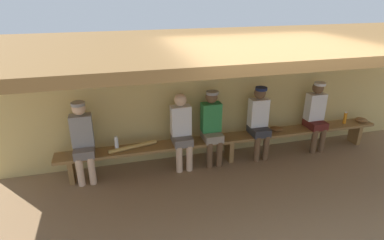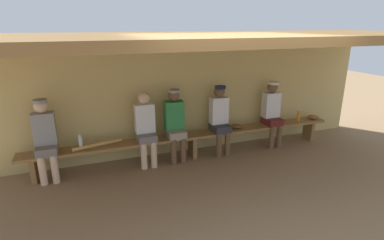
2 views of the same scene
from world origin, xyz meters
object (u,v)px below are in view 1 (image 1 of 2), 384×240
player_in_white (182,128)px  baseball_glove_dark_brown (361,120)px  baseball_glove_worn (276,129)px  player_shirtless_tan (259,119)px  player_leftmost (212,124)px  water_bottle_blue (345,118)px  baseball_bat (133,147)px  player_near_post (83,138)px  player_in_blue (316,113)px  water_bottle_orange (117,144)px  bench (229,141)px

player_in_white → baseball_glove_dark_brown: 3.71m
player_in_white → baseball_glove_worn: bearing=0.4°
player_shirtless_tan → player_leftmost: 0.91m
water_bottle_blue → baseball_bat: bearing=-180.0°
player_near_post → player_in_blue: bearing=0.0°
water_bottle_orange → water_bottle_blue: bearing=0.4°
water_bottle_blue → player_leftmost: bearing=180.0°
baseball_glove_worn → baseball_bat: (-2.67, -0.01, -0.01)m
water_bottle_orange → player_in_white: bearing=1.6°
player_shirtless_tan → player_leftmost: same height
player_in_white → water_bottle_orange: size_ratio=5.06×
player_in_blue → player_in_white: player_in_blue is taller
player_leftmost → water_bottle_orange: size_ratio=5.10×
player_in_blue → player_near_post: bearing=180.0°
bench → player_in_white: bearing=179.8°
baseball_glove_worn → player_shirtless_tan: bearing=-155.1°
bench → baseball_glove_dark_brown: 2.82m
player_in_blue → water_bottle_orange: bearing=-179.5°
bench → water_bottle_blue: size_ratio=24.28×
water_bottle_blue → player_in_blue: bearing=179.8°
player_in_blue → player_shirtless_tan: bearing=180.0°
player_shirtless_tan → water_bottle_orange: bearing=-179.3°
player_near_post → baseball_glove_dark_brown: (5.33, -0.02, -0.24)m
player_leftmost → baseball_bat: (-1.39, -0.00, -0.25)m
baseball_glove_dark_brown → baseball_bat: size_ratio=0.29×
player_shirtless_tan → water_bottle_blue: player_shirtless_tan is taller
player_near_post → player_leftmost: bearing=0.0°
player_leftmost → water_bottle_orange: player_leftmost is taller
player_leftmost → water_bottle_blue: size_ratio=5.44×
player_leftmost → baseball_glove_dark_brown: size_ratio=5.60×
water_bottle_blue → baseball_glove_worn: (-1.50, 0.01, -0.07)m
water_bottle_orange → baseball_glove_dark_brown: (4.81, 0.01, -0.08)m
bench → water_bottle_orange: size_ratio=22.74×
player_in_blue → baseball_glove_worn: bearing=179.2°
player_shirtless_tan → player_near_post: size_ratio=1.00×
water_bottle_orange → baseball_glove_dark_brown: 4.81m
player_in_blue → player_in_white: (-2.64, -0.00, -0.02)m
player_shirtless_tan → player_in_blue: bearing=0.0°
player_shirtless_tan → player_near_post: same height
bench → player_in_blue: (1.75, 0.00, 0.36)m
baseball_glove_dark_brown → water_bottle_blue: bearing=44.8°
player_shirtless_tan → baseball_glove_dark_brown: bearing=-0.5°
player_in_white → baseball_glove_dark_brown: (3.71, -0.02, -0.22)m
player_in_blue → water_bottle_blue: (0.68, -0.00, -0.17)m
player_in_blue → bench: bearing=-179.9°
player_in_blue → player_in_white: 2.64m
player_shirtless_tan → baseball_glove_worn: 0.45m
bench → player_shirtless_tan: player_shirtless_tan is taller
baseball_glove_dark_brown → player_in_blue: bearing=46.4°
baseball_bat → player_in_blue: bearing=-13.1°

